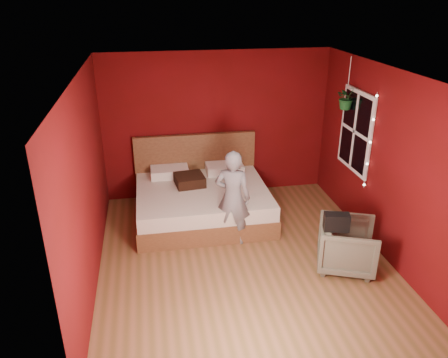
# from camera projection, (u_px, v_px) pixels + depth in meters

# --- Properties ---
(floor) EXTENTS (4.50, 4.50, 0.00)m
(floor) POSITION_uv_depth(u_px,v_px,m) (243.00, 258.00, 6.24)
(floor) COLOR brown
(floor) RESTS_ON ground
(room_walls) EXTENTS (4.04, 4.54, 2.62)m
(room_walls) POSITION_uv_depth(u_px,v_px,m) (245.00, 147.00, 5.57)
(room_walls) COLOR #5E090D
(room_walls) RESTS_ON ground
(window) EXTENTS (0.05, 0.97, 1.27)m
(window) POSITION_uv_depth(u_px,v_px,m) (356.00, 131.00, 6.77)
(window) COLOR white
(window) RESTS_ON room_walls
(fairy_lights) EXTENTS (0.04, 0.04, 1.45)m
(fairy_lights) POSITION_uv_depth(u_px,v_px,m) (370.00, 142.00, 6.29)
(fairy_lights) COLOR silver
(fairy_lights) RESTS_ON room_walls
(bed) EXTENTS (2.15, 1.83, 1.18)m
(bed) POSITION_uv_depth(u_px,v_px,m) (202.00, 198.00, 7.30)
(bed) COLOR brown
(bed) RESTS_ON ground
(person) EXTENTS (0.62, 0.53, 1.46)m
(person) POSITION_uv_depth(u_px,v_px,m) (233.00, 198.00, 6.38)
(person) COLOR slate
(person) RESTS_ON ground
(armchair) EXTENTS (0.97, 0.96, 0.69)m
(armchair) POSITION_uv_depth(u_px,v_px,m) (347.00, 245.00, 5.91)
(armchair) COLOR #686852
(armchair) RESTS_ON ground
(handbag) EXTENTS (0.35, 0.23, 0.23)m
(handbag) POSITION_uv_depth(u_px,v_px,m) (337.00, 222.00, 5.57)
(handbag) COLOR black
(handbag) RESTS_ON armchair
(throw_pillow) EXTENTS (0.51, 0.51, 0.16)m
(throw_pillow) POSITION_uv_depth(u_px,v_px,m) (190.00, 180.00, 7.23)
(throw_pillow) COLOR black
(throw_pillow) RESTS_ON bed
(hanging_plant) EXTENTS (0.38, 0.34, 0.81)m
(hanging_plant) POSITION_uv_depth(u_px,v_px,m) (347.00, 97.00, 6.80)
(hanging_plant) COLOR silver
(hanging_plant) RESTS_ON room_walls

